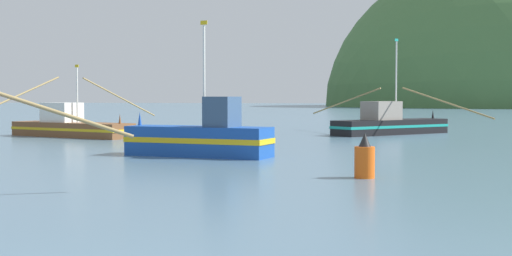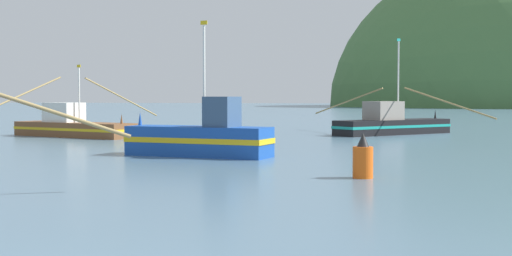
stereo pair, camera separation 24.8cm
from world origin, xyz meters
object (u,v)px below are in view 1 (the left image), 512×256
object	(u,v)px
fishing_boat_blue	(201,138)
fishing_boat_brown	(70,126)
channel_buoy	(365,159)
fishing_boat_black	(389,124)

from	to	relation	value
fishing_boat_blue	fishing_boat_brown	size ratio (longest dim) A/B	0.45
channel_buoy	fishing_boat_black	bearing A→B (deg)	90.29
fishing_boat_black	fishing_boat_brown	size ratio (longest dim) A/B	0.83
fishing_boat_blue	fishing_boat_black	bearing A→B (deg)	-100.96
fishing_boat_black	fishing_boat_blue	world-z (taller)	fishing_boat_black
fishing_boat_brown	channel_buoy	size ratio (longest dim) A/B	10.43
fishing_boat_blue	fishing_boat_brown	xyz separation A→B (m)	(-14.37, 13.70, -0.13)
fishing_boat_brown	fishing_boat_black	bearing A→B (deg)	40.67
fishing_boat_black	channel_buoy	distance (m)	29.62
fishing_boat_blue	channel_buoy	world-z (taller)	fishing_boat_blue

